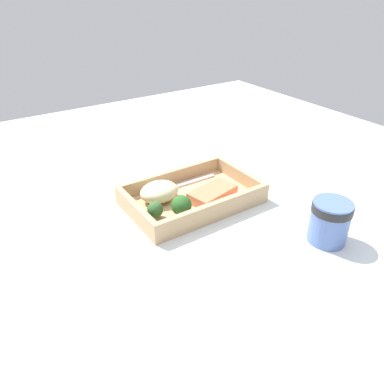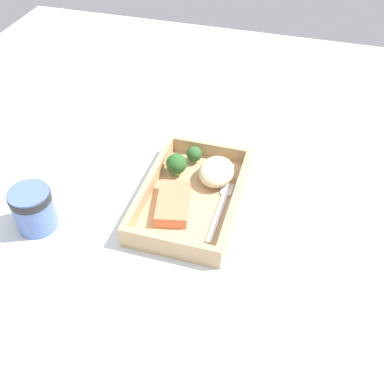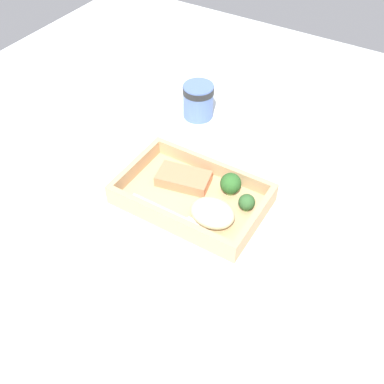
% 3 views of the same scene
% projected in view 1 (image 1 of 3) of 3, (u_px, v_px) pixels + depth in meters
% --- Properties ---
extents(ground_plane, '(1.60, 1.60, 0.02)m').
position_uv_depth(ground_plane, '(192.00, 206.00, 0.84)').
color(ground_plane, silver).
extents(takeout_tray, '(0.28, 0.18, 0.01)m').
position_uv_depth(takeout_tray, '(192.00, 200.00, 0.83)').
color(takeout_tray, tan).
rests_on(takeout_tray, ground_plane).
extents(tray_rim, '(0.28, 0.18, 0.03)m').
position_uv_depth(tray_rim, '(192.00, 192.00, 0.82)').
color(tray_rim, tan).
rests_on(tray_rim, takeout_tray).
extents(salmon_fillet, '(0.12, 0.08, 0.02)m').
position_uv_depth(salmon_fillet, '(212.00, 194.00, 0.82)').
color(salmon_fillet, '#E87952').
rests_on(salmon_fillet, takeout_tray).
extents(mashed_potatoes, '(0.09, 0.07, 0.04)m').
position_uv_depth(mashed_potatoes, '(159.00, 192.00, 0.81)').
color(mashed_potatoes, beige).
rests_on(mashed_potatoes, takeout_tray).
extents(broccoli_floret_1, '(0.04, 0.04, 0.05)m').
position_uv_depth(broccoli_floret_1, '(181.00, 206.00, 0.75)').
color(broccoli_floret_1, '#83A65C').
rests_on(broccoli_floret_1, takeout_tray).
extents(broccoli_floret_2, '(0.03, 0.03, 0.04)m').
position_uv_depth(broccoli_floret_2, '(155.00, 210.00, 0.75)').
color(broccoli_floret_2, '#7A9D5A').
rests_on(broccoli_floret_2, takeout_tray).
extents(fork, '(0.16, 0.02, 0.00)m').
position_uv_depth(fork, '(182.00, 185.00, 0.87)').
color(fork, silver).
rests_on(fork, takeout_tray).
extents(paper_cup, '(0.07, 0.07, 0.08)m').
position_uv_depth(paper_cup, '(330.00, 220.00, 0.69)').
color(paper_cup, '#526DAC').
rests_on(paper_cup, ground_plane).
extents(receipt_slip, '(0.12, 0.14, 0.00)m').
position_uv_depth(receipt_slip, '(278.00, 174.00, 0.95)').
color(receipt_slip, white).
rests_on(receipt_slip, ground_plane).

